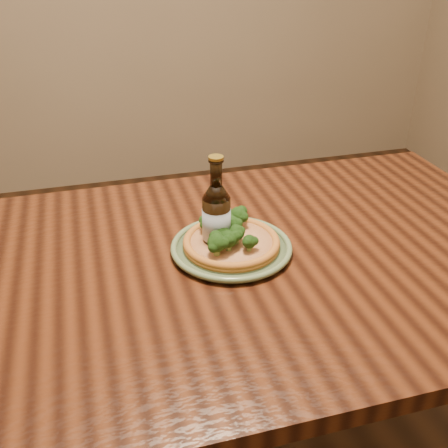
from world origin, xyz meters
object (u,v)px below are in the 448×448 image
object	(u,v)px
pizza	(230,240)
beer_bottle	(216,218)
table	(209,296)
plate	(231,248)

from	to	relation	value
pizza	beer_bottle	bearing A→B (deg)	159.03
table	beer_bottle	size ratio (longest dim) A/B	7.02
pizza	beer_bottle	distance (m)	0.06
plate	beer_bottle	distance (m)	0.08
table	pizza	distance (m)	0.14
plate	pizza	xyz separation A→B (m)	(-0.00, 0.00, 0.02)
beer_bottle	plate	bearing A→B (deg)	1.55
plate	beer_bottle	world-z (taller)	beer_bottle
plate	pizza	distance (m)	0.02
table	plate	size ratio (longest dim) A/B	5.87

